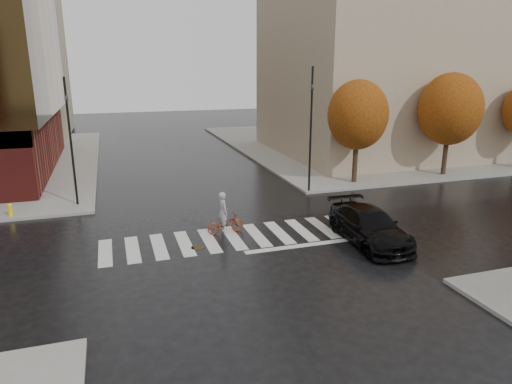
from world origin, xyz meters
TOP-DOWN VIEW (x-y plane):
  - ground at (0.00, 0.00)m, footprint 120.00×120.00m
  - sidewalk_ne at (21.00, 21.00)m, footprint 30.00×30.00m
  - crosswalk at (0.00, 0.50)m, footprint 12.00×3.00m
  - building_ne_tan at (17.00, 17.00)m, footprint 16.00×16.00m
  - tree_ne_a at (10.00, 7.40)m, footprint 3.80×3.80m
  - tree_ne_b at (17.00, 7.40)m, footprint 4.20×4.20m
  - sedan at (5.50, -1.80)m, footprint 2.30×5.22m
  - cyclist at (-0.22, 1.19)m, footprint 1.79×0.77m
  - traffic_light_nw at (-6.90, 7.63)m, footprint 0.19×0.17m
  - traffic_light_ne at (6.30, 6.30)m, footprint 0.17×0.20m
  - fire_hydrant at (-10.00, 6.50)m, footprint 0.23×0.23m
  - manhole at (-1.75, -0.14)m, footprint 0.75×0.75m

SIDE VIEW (x-z plane):
  - ground at x=0.00m, z-range 0.00..0.00m
  - crosswalk at x=0.00m, z-range 0.00..0.01m
  - manhole at x=-1.75m, z-range 0.00..0.01m
  - sidewalk_ne at x=21.00m, z-range 0.00..0.15m
  - fire_hydrant at x=-10.00m, z-range 0.18..0.83m
  - cyclist at x=-0.22m, z-range -0.31..1.66m
  - sedan at x=5.50m, z-range 0.00..1.49m
  - traffic_light_nw at x=-6.90m, z-range 0.57..7.35m
  - traffic_light_ne at x=6.30m, z-range 0.65..7.93m
  - tree_ne_a at x=10.00m, z-range 1.20..7.71m
  - tree_ne_b at x=17.00m, z-range 1.17..8.07m
  - building_ne_tan at x=17.00m, z-range 0.15..18.15m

